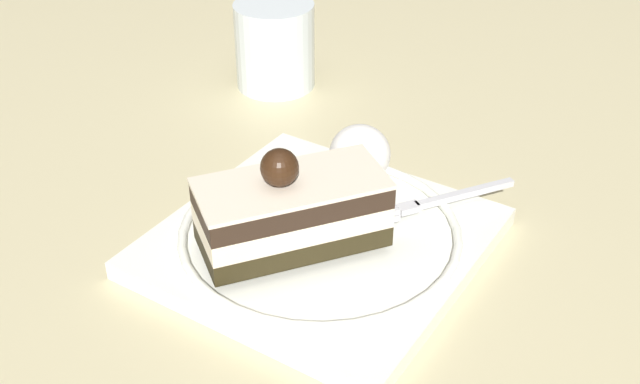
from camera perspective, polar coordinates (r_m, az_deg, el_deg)
ground_plane at (r=0.58m, az=2.53°, el=-3.56°), size 2.40×2.40×0.00m
dessert_plate at (r=0.57m, az=0.00°, el=-3.40°), size 0.25×0.25×0.02m
cake_slice at (r=0.53m, az=-2.06°, el=-1.31°), size 0.13×0.13×0.07m
whipped_cream_dollop at (r=0.60m, az=2.87°, el=2.71°), size 0.05×0.05×0.05m
fork at (r=0.59m, az=8.31°, el=-0.64°), size 0.09×0.10×0.00m
drink_glass_far at (r=0.79m, az=-3.25°, el=10.16°), size 0.08×0.08×0.08m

